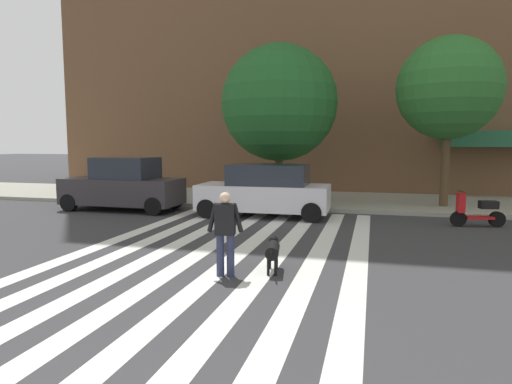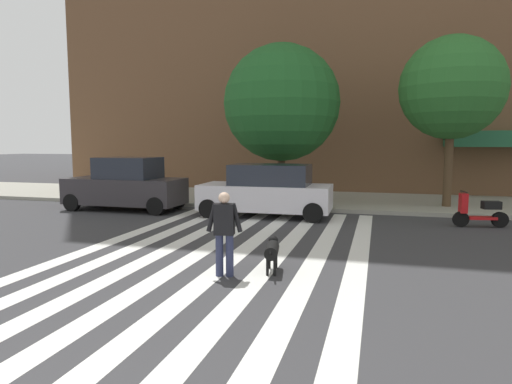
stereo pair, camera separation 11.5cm
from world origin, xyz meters
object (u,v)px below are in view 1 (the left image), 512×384
Objects in this scene: pedestrian_dog_walker at (225,229)px; dog_on_leash at (273,250)px; street_tree_middle at (449,89)px; parked_scooter at (478,211)px; street_tree_nearest at (279,103)px; parked_car_behind_first at (265,191)px; parked_car_near_curb at (123,186)px.

pedestrian_dog_walker is 1.47× the size of dog_on_leash.
pedestrian_dog_walker reaches higher than dog_on_leash.
parked_scooter is at bearing -82.01° from street_tree_middle.
street_tree_middle is at bearing 3.42° from street_tree_nearest.
street_tree_nearest is 3.89× the size of pedestrian_dog_walker.
parked_car_behind_first is 6.78m from dog_on_leash.
pedestrian_dog_walker is (1.04, -9.94, -3.25)m from street_tree_nearest.
street_tree_middle is 12.20m from pedestrian_dog_walker.
parked_car_behind_first is 6.82m from parked_scooter.
street_tree_middle reaches higher than dog_on_leash.
parked_car_behind_first reaches higher than dog_on_leash.
parked_car_behind_first is at bearing -87.92° from street_tree_nearest.
street_tree_middle is at bearing 64.96° from dog_on_leash.
pedestrian_dog_walker is (-5.38, -10.32, -3.68)m from street_tree_middle.
street_tree_middle reaches higher than street_tree_nearest.
parked_scooter is (6.80, -0.26, -0.42)m from parked_car_behind_first.
parked_scooter is 5.43m from street_tree_middle.
street_tree_nearest is 10.50m from pedestrian_dog_walker.
pedestrian_dog_walker is at bearing -130.67° from parked_scooter.
parked_scooter is at bearing 51.15° from dog_on_leash.
street_tree_nearest is 10.27m from dog_on_leash.
dog_on_leash is at bearing -75.04° from parked_car_behind_first.
parked_car_behind_first is at bearing 97.51° from pedestrian_dog_walker.
dog_on_leash is at bearing -115.04° from street_tree_middle.
parked_car_near_curb is 9.83m from dog_on_leash.
street_tree_nearest is at bearing 27.46° from parked_car_near_curb.
pedestrian_dog_walker is (0.93, -7.09, 0.03)m from parked_car_behind_first.
parked_scooter reaches higher than dog_on_leash.
street_tree_nearest is 6.44m from street_tree_middle.
street_tree_nearest is at bearing -176.58° from street_tree_middle.
parked_car_near_curb is 2.79× the size of parked_scooter.
street_tree_middle is (-0.49, 3.49, 4.12)m from parked_scooter.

